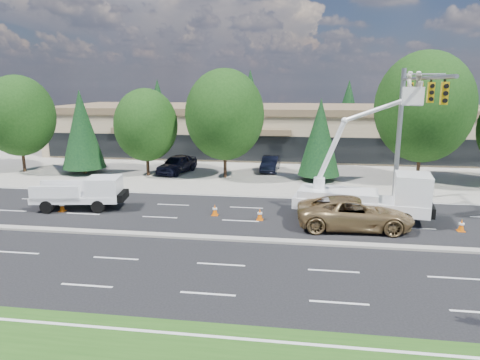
# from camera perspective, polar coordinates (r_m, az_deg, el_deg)

# --- Properties ---
(ground) EXTENTS (140.00, 140.00, 0.00)m
(ground) POSITION_cam_1_polar(r_m,az_deg,el_deg) (22.62, -1.07, -7.97)
(ground) COLOR black
(ground) RESTS_ON ground
(concrete_apron) EXTENTS (140.00, 22.00, 0.01)m
(concrete_apron) POSITION_cam_1_polar(r_m,az_deg,el_deg) (41.81, 3.26, 1.65)
(concrete_apron) COLOR gray
(concrete_apron) RESTS_ON ground
(road_median) EXTENTS (120.00, 0.55, 0.12)m
(road_median) POSITION_cam_1_polar(r_m,az_deg,el_deg) (22.60, -1.07, -7.82)
(road_median) COLOR gray
(road_median) RESTS_ON ground
(strip_mall) EXTENTS (50.40, 15.40, 5.50)m
(strip_mall) POSITION_cam_1_polar(r_m,az_deg,el_deg) (51.25, 4.25, 6.86)
(strip_mall) COLOR tan
(strip_mall) RESTS_ON ground
(tree_front_a) EXTENTS (6.36, 6.36, 8.83)m
(tree_front_a) POSITION_cam_1_polar(r_m,az_deg,el_deg) (44.05, -27.41, 7.60)
(tree_front_a) COLOR #332114
(tree_front_a) RESTS_ON ground
(tree_front_b) EXTENTS (3.82, 3.82, 7.52)m
(tree_front_b) POSITION_cam_1_polar(r_m,az_deg,el_deg) (40.99, -20.35, 6.36)
(tree_front_b) COLOR #332114
(tree_front_b) RESTS_ON ground
(tree_front_c) EXTENTS (5.52, 5.52, 7.67)m
(tree_front_c) POSITION_cam_1_polar(r_m,az_deg,el_deg) (38.47, -12.44, 7.16)
(tree_front_c) COLOR #332114
(tree_front_c) RESTS_ON ground
(tree_front_d) EXTENTS (6.70, 6.70, 9.30)m
(tree_front_d) POSITION_cam_1_polar(r_m,az_deg,el_deg) (36.55, -2.05, 8.69)
(tree_front_d) COLOR #332114
(tree_front_d) RESTS_ON ground
(tree_front_e) EXTENTS (3.49, 3.49, 6.88)m
(tree_front_e) POSITION_cam_1_polar(r_m,az_deg,el_deg) (36.20, 10.61, 5.65)
(tree_front_e) COLOR #332114
(tree_front_e) RESTS_ON ground
(tree_front_f) EXTENTS (7.64, 7.64, 10.60)m
(tree_front_f) POSITION_cam_1_polar(r_m,az_deg,el_deg) (37.22, 23.31, 8.92)
(tree_front_f) COLOR #332114
(tree_front_f) RESTS_ON ground
(tree_back_a) EXTENTS (4.43, 4.43, 8.74)m
(tree_back_a) POSITION_cam_1_polar(r_m,az_deg,el_deg) (66.52, -10.87, 9.60)
(tree_back_a) COLOR #332114
(tree_back_a) RESTS_ON ground
(tree_back_b) EXTENTS (5.10, 5.10, 10.06)m
(tree_back_b) POSITION_cam_1_polar(r_m,az_deg,el_deg) (63.39, 1.37, 10.32)
(tree_back_b) COLOR #332114
(tree_back_b) RESTS_ON ground
(tree_back_c) EXTENTS (4.37, 4.37, 8.61)m
(tree_back_c) POSITION_cam_1_polar(r_m,az_deg,el_deg) (63.34, 14.22, 9.23)
(tree_back_c) COLOR #332114
(tree_back_c) RESTS_ON ground
(tree_back_d) EXTENTS (4.40, 4.40, 8.67)m
(tree_back_d) POSITION_cam_1_polar(r_m,az_deg,el_deg) (65.69, 24.79, 8.61)
(tree_back_d) COLOR #332114
(tree_back_d) RESTS_ON ground
(signal_mast) EXTENTS (2.76, 10.16, 9.00)m
(signal_mast) POSITION_cam_1_polar(r_m,az_deg,el_deg) (28.80, 21.60, 7.97)
(signal_mast) COLOR gray
(signal_mast) RESTS_ON ground
(utility_pickup) EXTENTS (5.77, 2.90, 2.11)m
(utility_pickup) POSITION_cam_1_polar(r_m,az_deg,el_deg) (29.57, -20.07, -2.02)
(utility_pickup) COLOR white
(utility_pickup) RESTS_ON ground
(bucket_truck) EXTENTS (8.04, 3.54, 8.67)m
(bucket_truck) POSITION_cam_1_polar(r_m,az_deg,el_deg) (26.41, 17.42, -1.21)
(bucket_truck) COLOR white
(bucket_truck) RESTS_ON ground
(traffic_cone_a) EXTENTS (0.40, 0.40, 0.70)m
(traffic_cone_a) POSITION_cam_1_polar(r_m,az_deg,el_deg) (29.70, -22.65, -3.23)
(traffic_cone_a) COLOR #DC5C06
(traffic_cone_a) RESTS_ON ground
(traffic_cone_b) EXTENTS (0.40, 0.40, 0.70)m
(traffic_cone_b) POSITION_cam_1_polar(r_m,az_deg,el_deg) (26.64, -3.37, -4.01)
(traffic_cone_b) COLOR #DC5C06
(traffic_cone_b) RESTS_ON ground
(traffic_cone_c) EXTENTS (0.40, 0.40, 0.70)m
(traffic_cone_c) POSITION_cam_1_polar(r_m,az_deg,el_deg) (25.71, 2.66, -4.62)
(traffic_cone_c) COLOR #DC5C06
(traffic_cone_c) RESTS_ON ground
(traffic_cone_d) EXTENTS (0.40, 0.40, 0.70)m
(traffic_cone_d) POSITION_cam_1_polar(r_m,az_deg,el_deg) (25.51, 14.42, -5.16)
(traffic_cone_d) COLOR #DC5C06
(traffic_cone_d) RESTS_ON ground
(traffic_cone_e) EXTENTS (0.40, 0.40, 0.70)m
(traffic_cone_e) POSITION_cam_1_polar(r_m,az_deg,el_deg) (26.75, 27.43, -5.38)
(traffic_cone_e) COLOR #DC5C06
(traffic_cone_e) RESTS_ON ground
(minivan) EXTENTS (6.50, 3.19, 1.78)m
(minivan) POSITION_cam_1_polar(r_m,az_deg,el_deg) (24.94, 15.03, -4.28)
(minivan) COLOR olive
(minivan) RESTS_ON ground
(parked_car_west) EXTENTS (3.15, 5.25, 1.67)m
(parked_car_west) POSITION_cam_1_polar(r_m,az_deg,el_deg) (39.61, -8.39, 2.14)
(parked_car_west) COLOR black
(parked_car_west) RESTS_ON ground
(parked_car_east) EXTENTS (1.69, 4.30, 1.39)m
(parked_car_east) POSITION_cam_1_polar(r_m,az_deg,el_deg) (40.09, 4.06, 2.17)
(parked_car_east) COLOR black
(parked_car_east) RESTS_ON ground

